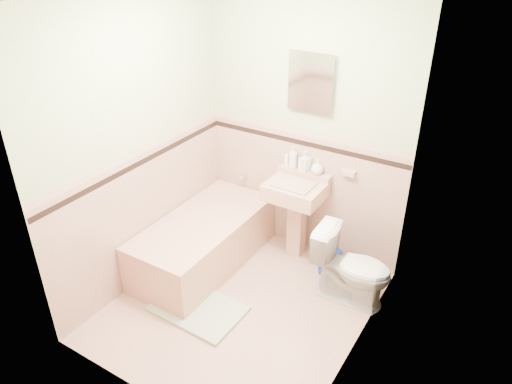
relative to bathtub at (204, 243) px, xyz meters
The scene contains 31 objects.
floor 0.75m from the bathtub, 27.65° to the right, with size 2.20×2.20×0.00m, color tan.
wall_back 1.43m from the bathtub, 50.71° to the left, with size 2.50×2.50×0.00m, color beige.
wall_front 1.87m from the bathtub, 66.22° to the right, with size 2.50×2.50×0.00m, color beige.
wall_left 1.14m from the bathtub, 138.27° to the right, with size 2.50×2.50×0.00m, color beige.
wall_right 1.95m from the bathtub, 11.45° to the right, with size 2.50×2.50×0.00m, color beige.
wainscot_back 1.05m from the bathtub, 50.27° to the left, with size 2.00×2.00×0.00m, color tan.
wainscot_front 1.60m from the bathtub, 66.05° to the right, with size 2.00×2.00×0.00m, color tan.
wainscot_left 0.61m from the bathtub, 137.33° to the right, with size 2.20×2.20×0.00m, color tan.
wainscot_right 1.69m from the bathtub, 11.53° to the right, with size 2.20×2.20×0.00m, color tan.
accent_back 1.33m from the bathtub, 50.04° to the left, with size 2.00×2.00×0.00m, color black.
accent_front 1.79m from the bathtub, 65.95° to the right, with size 2.00×2.00×0.00m, color black.
accent_left 1.02m from the bathtub, 136.85° to the right, with size 2.20×2.20×0.00m, color black.
accent_right 1.87m from the bathtub, 11.57° to the right, with size 2.20×2.20×0.00m, color black.
cap_back 1.40m from the bathtub, 50.04° to the left, with size 2.00×2.00×0.00m, color tan.
cap_front 1.84m from the bathtub, 65.95° to the right, with size 2.00×2.00×0.00m, color tan.
cap_left 1.11m from the bathtub, 136.85° to the right, with size 2.20×2.20×0.00m, color tan.
cap_right 1.92m from the bathtub, 11.57° to the right, with size 2.20×2.20×0.00m, color tan.
bathtub is the anchor object (origin of this frame).
tub_faucet 0.83m from the bathtub, 90.00° to the left, with size 0.04×0.04×0.12m, color silver.
sink 0.88m from the bathtub, 37.93° to the left, with size 0.52×0.48×0.81m, color tan, non-canonical shape.
sink_faucet 1.20m from the bathtub, 44.58° to the left, with size 0.02×0.02×0.10m, color silver.
medicine_cabinet 1.78m from the bathtub, 47.42° to the left, with size 0.39×0.04×0.48m, color white.
soap_dish 1.51m from the bathtub, 33.57° to the left, with size 0.12×0.07×0.04m, color tan.
soap_bottle_left 1.17m from the bathtub, 52.11° to the left, with size 0.08×0.08×0.21m, color #B2B2B2.
soap_bottle_mid 1.23m from the bathtub, 46.50° to the left, with size 0.09×0.09×0.20m, color #B2B2B2.
soap_bottle_right 1.29m from the bathtub, 41.51° to the left, with size 0.11×0.11×0.15m, color #B2B2B2.
tube 1.11m from the bathtub, 55.79° to the left, with size 0.04×0.04×0.12m, color white.
toilet 1.42m from the bathtub, 10.10° to the left, with size 0.38×0.66×0.67m, color white.
bucket 1.19m from the bathtub, 23.58° to the left, with size 0.24×0.24×0.24m, color #0C25AB, non-canonical shape.
bath_mat 0.71m from the bathtub, 58.34° to the right, with size 0.76×0.51×0.03m, color #97A388.
shoe 0.57m from the bathtub, 62.30° to the right, with size 0.15×0.07×0.06m, color #BF1E59.
Camera 1 is at (1.77, -2.63, 2.88)m, focal length 33.84 mm.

